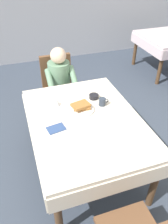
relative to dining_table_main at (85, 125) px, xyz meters
The scene contains 14 objects.
ground_plane 0.65m from the dining_table_main, ahead, with size 14.00×14.00×0.00m, color #3D4756.
dining_table_main is the anchor object (origin of this frame).
chair_diner 1.18m from the dining_table_main, 90.96° to the left, with size 0.44×0.45×0.93m.
diner_person 1.01m from the dining_table_main, 91.11° to the left, with size 0.40×0.43×1.12m.
plate_breakfast 0.18m from the dining_table_main, 87.91° to the left, with size 0.28×0.28×0.02m, color white.
breakfast_stack 0.21m from the dining_table_main, 86.12° to the left, with size 0.21×0.17×0.06m.
cup_coffee 0.34m from the dining_table_main, 33.51° to the left, with size 0.11×0.08×0.08m.
bowl_butter 0.41m from the dining_table_main, 56.56° to the left, with size 0.11×0.11×0.04m, color black.
syrup_pitcher 0.41m from the dining_table_main, 123.77° to the left, with size 0.08×0.08×0.07m.
fork_left_of_plate 0.24m from the dining_table_main, 144.36° to the left, with size 0.18×0.01×0.01m, color silver.
knife_right_of_plate 0.25m from the dining_table_main, 34.06° to the left, with size 0.20×0.01×0.01m, color silver.
spoon_near_edge 0.18m from the dining_table_main, 69.18° to the right, with size 0.15×0.01×0.01m, color silver.
napkin_folded 0.34m from the dining_table_main, 168.80° to the right, with size 0.17×0.12×0.01m, color #334C7F.
background_table_far 3.06m from the dining_table_main, 39.82° to the left, with size 0.92×1.12×0.74m.
Camera 1 is at (-0.59, -1.70, 2.16)m, focal length 36.09 mm.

